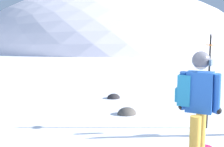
# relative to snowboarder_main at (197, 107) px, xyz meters

# --- Properties ---
(ridge_peak_main) EXTENTS (32.99, 29.69, 14.31)m
(ridge_peak_main) POSITION_rel_snowboarder_main_xyz_m (9.76, 31.95, -0.92)
(ridge_peak_main) COLOR white
(ridge_peak_main) RESTS_ON ground
(ridge_peak_far) EXTENTS (24.40, 21.96, 10.02)m
(ridge_peak_far) POSITION_rel_snowboarder_main_xyz_m (32.67, 46.58, -0.92)
(ridge_peak_far) COLOR white
(ridge_peak_far) RESTS_ON ground
(snowboarder_main) EXTENTS (1.37, 1.39, 1.71)m
(snowboarder_main) POSITION_rel_snowboarder_main_xyz_m (0.00, 0.00, 0.00)
(snowboarder_main) COLOR #D11E5B
(snowboarder_main) RESTS_ON ground
(piste_marker_near) EXTENTS (0.20, 0.20, 1.97)m
(piste_marker_near) POSITION_rel_snowboarder_main_xyz_m (1.27, 1.42, 0.21)
(piste_marker_near) COLOR black
(piste_marker_near) RESTS_ON ground
(rock_dark) EXTENTS (0.39, 0.33, 0.28)m
(rock_dark) POSITION_rel_snowboarder_main_xyz_m (0.33, 4.61, -0.92)
(rock_dark) COLOR #282628
(rock_dark) RESTS_ON ground
(rock_mid) EXTENTS (0.47, 0.40, 0.33)m
(rock_mid) POSITION_rel_snowboarder_main_xyz_m (0.08, 2.91, -0.92)
(rock_mid) COLOR #4C4742
(rock_mid) RESTS_ON ground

